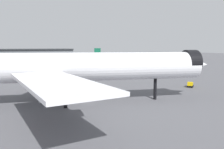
% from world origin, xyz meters
% --- Properties ---
extents(ground, '(900.00, 900.00, 0.00)m').
position_xyz_m(ground, '(0.00, 0.00, 0.00)').
color(ground, '#56565B').
extents(airliner_near_gate, '(67.30, 60.03, 19.61)m').
position_xyz_m(airliner_near_gate, '(-2.37, 0.15, 8.64)').
color(airliner_near_gate, white).
rests_on(airliner_near_gate, ground).
extents(airliner_far_taxiway, '(43.23, 38.85, 12.52)m').
position_xyz_m(airliner_far_taxiway, '(46.94, 110.92, 5.51)').
color(airliner_far_taxiway, silver).
rests_on(airliner_far_taxiway, ground).
extents(baggage_tug_wing, '(3.56, 3.16, 1.85)m').
position_xyz_m(baggage_tug_wing, '(38.93, -0.35, 0.97)').
color(baggage_tug_wing, black).
rests_on(baggage_tug_wing, ground).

